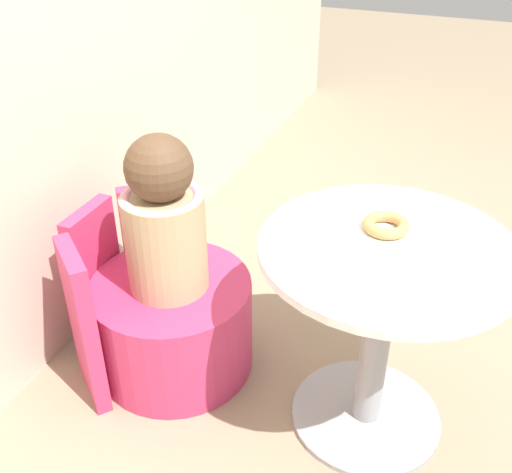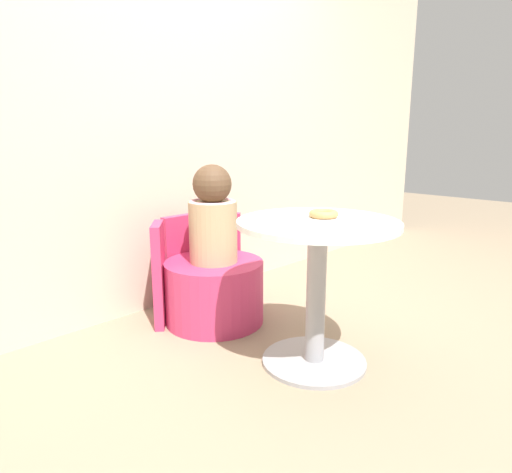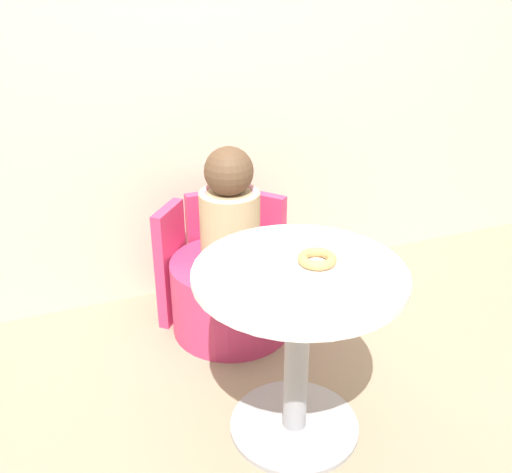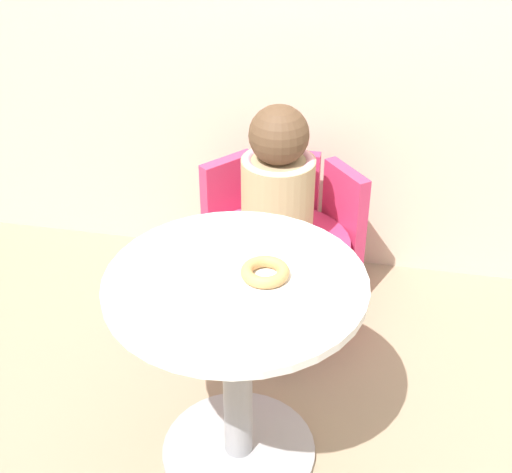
{
  "view_description": "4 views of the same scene",
  "coord_description": "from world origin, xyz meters",
  "px_view_note": "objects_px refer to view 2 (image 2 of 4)",
  "views": [
    {
      "loc": [
        -1.45,
        -0.19,
        1.54
      ],
      "look_at": [
        -0.08,
        0.37,
        0.6
      ],
      "focal_mm": 42.0,
      "sensor_mm": 36.0,
      "label": 1
    },
    {
      "loc": [
        -1.65,
        -1.16,
        1.04
      ],
      "look_at": [
        -0.06,
        0.38,
        0.53
      ],
      "focal_mm": 32.0,
      "sensor_mm": 36.0,
      "label": 2
    },
    {
      "loc": [
        -0.82,
        -1.53,
        1.63
      ],
      "look_at": [
        -0.08,
        0.38,
        0.61
      ],
      "focal_mm": 42.0,
      "sensor_mm": 36.0,
      "label": 3
    },
    {
      "loc": [
        0.27,
        -1.5,
        1.78
      ],
      "look_at": [
        -0.09,
        0.3,
        0.6
      ],
      "focal_mm": 50.0,
      "sensor_mm": 36.0,
      "label": 4
    }
  ],
  "objects_px": {
    "round_table": "(317,267)",
    "tub_chair": "(214,292)",
    "child_figure": "(213,217)",
    "donut": "(324,214)"
  },
  "relations": [
    {
      "from": "round_table",
      "to": "child_figure",
      "type": "distance_m",
      "value": 0.7
    },
    {
      "from": "tub_chair",
      "to": "round_table",
      "type": "bearing_deg",
      "value": -89.69
    },
    {
      "from": "tub_chair",
      "to": "donut",
      "type": "xyz_separation_m",
      "value": [
        0.08,
        -0.66,
        0.51
      ]
    },
    {
      "from": "tub_chair",
      "to": "child_figure",
      "type": "distance_m",
      "value": 0.42
    },
    {
      "from": "tub_chair",
      "to": "donut",
      "type": "height_order",
      "value": "donut"
    },
    {
      "from": "round_table",
      "to": "child_figure",
      "type": "height_order",
      "value": "child_figure"
    },
    {
      "from": "round_table",
      "to": "donut",
      "type": "relative_size",
      "value": 5.43
    },
    {
      "from": "tub_chair",
      "to": "donut",
      "type": "relative_size",
      "value": 4.18
    },
    {
      "from": "tub_chair",
      "to": "child_figure",
      "type": "xyz_separation_m",
      "value": [
        0.0,
        0.0,
        0.42
      ]
    },
    {
      "from": "round_table",
      "to": "tub_chair",
      "type": "distance_m",
      "value": 0.75
    }
  ]
}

